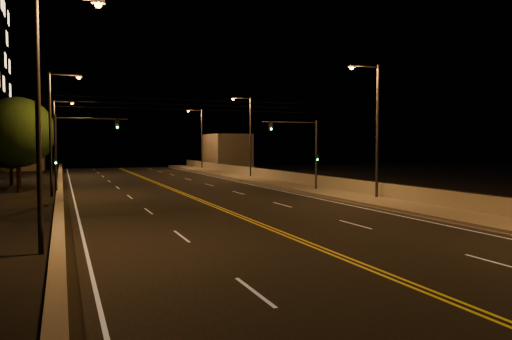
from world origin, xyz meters
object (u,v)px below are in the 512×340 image
object	(u,v)px
streetlight_6	(57,133)
traffic_signal_left	(70,147)
streetlight_3	(200,135)
traffic_signal_right	(306,147)
streetlight_1	(374,124)
streetlight_4	(45,104)
streetlight_5	(54,125)
tree_2	(11,145)
tree_1	(11,146)
tree_0	(18,132)
streetlight_2	(248,132)

from	to	relation	value
streetlight_6	traffic_signal_left	xyz separation A→B (m)	(1.13, -31.39, -1.71)
streetlight_3	traffic_signal_right	xyz separation A→B (m)	(-1.53, -40.35, -1.71)
streetlight_1	streetlight_4	size ratio (longest dim) A/B	1.00
streetlight_4	streetlight_5	bearing A→B (deg)	90.00
tree_2	traffic_signal_right	bearing A→B (deg)	-48.61
traffic_signal_left	tree_1	world-z (taller)	tree_1
streetlight_5	streetlight_6	distance (m)	26.81
streetlight_5	traffic_signal_left	bearing A→B (deg)	-76.15
streetlight_3	tree_0	xyz separation A→B (m)	(-24.41, -31.02, -0.45)
streetlight_6	tree_0	xyz separation A→B (m)	(-2.93, -22.07, -0.45)
tree_2	streetlight_4	bearing A→B (deg)	-83.68
streetlight_2	tree_1	xyz separation A→B (m)	(-25.73, 0.15, -1.67)
streetlight_3	tree_1	distance (m)	33.96
streetlight_3	tree_2	xyz separation A→B (m)	(-26.59, -11.92, -1.58)
streetlight_1	tree_1	distance (m)	36.59
streetlight_1	streetlight_5	world-z (taller)	same
streetlight_2	tree_1	distance (m)	25.78
tree_0	tree_1	xyz separation A→B (m)	(-1.32, 8.91, -1.22)
tree_1	streetlight_5	bearing A→B (deg)	-72.69
traffic_signal_left	streetlight_6	bearing A→B (deg)	92.06
tree_2	tree_1	bearing A→B (deg)	-85.19
streetlight_4	streetlight_5	distance (m)	22.35
traffic_signal_right	streetlight_2	bearing A→B (deg)	85.17
streetlight_3	streetlight_4	size ratio (longest dim) A/B	1.00
streetlight_1	tree_0	bearing A→B (deg)	145.06
traffic_signal_right	tree_1	size ratio (longest dim) A/B	0.99
streetlight_4	streetlight_6	distance (m)	49.17
tree_2	traffic_signal_left	bearing A→B (deg)	-77.62
tree_1	streetlight_2	bearing A→B (deg)	-0.32
streetlight_3	streetlight_5	xyz separation A→B (m)	(-21.47, -35.77, 0.00)
streetlight_1	streetlight_2	bearing A→B (deg)	90.00
streetlight_4	traffic_signal_right	xyz separation A→B (m)	(19.94, 17.77, -1.71)
tree_1	tree_2	xyz separation A→B (m)	(-0.86, 10.19, 0.08)
streetlight_3	streetlight_6	xyz separation A→B (m)	(-21.47, -8.95, 0.00)
streetlight_6	traffic_signal_left	world-z (taller)	streetlight_6
streetlight_1	traffic_signal_right	distance (m)	8.06
traffic_signal_right	tree_1	bearing A→B (deg)	142.99
streetlight_6	tree_1	world-z (taller)	streetlight_6
streetlight_3	streetlight_6	world-z (taller)	same
streetlight_5	tree_2	xyz separation A→B (m)	(-5.11, 23.85, -1.58)
traffic_signal_right	streetlight_1	bearing A→B (deg)	-78.80
tree_1	traffic_signal_left	bearing A→B (deg)	-73.55
streetlight_3	traffic_signal_right	distance (m)	40.41
streetlight_2	tree_0	distance (m)	25.94
streetlight_2	streetlight_3	size ratio (longest dim) A/B	1.00
streetlight_1	traffic_signal_left	world-z (taller)	streetlight_1
tree_0	streetlight_3	bearing A→B (deg)	51.81
streetlight_4	streetlight_5	size ratio (longest dim) A/B	1.00
streetlight_3	tree_1	xyz separation A→B (m)	(-25.73, -22.11, -1.67)
streetlight_1	streetlight_4	distance (m)	23.71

